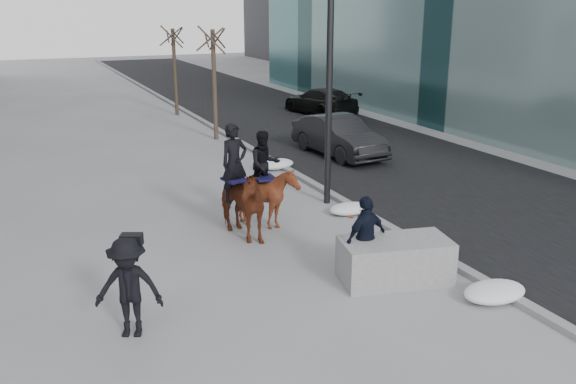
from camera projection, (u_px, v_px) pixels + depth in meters
name	position (u px, v px, depth m)	size (l,w,h in m)	color
ground	(312.00, 277.00, 12.59)	(120.00, 120.00, 0.00)	gray
road	(358.00, 147.00, 24.06)	(8.00, 90.00, 0.01)	black
curb	(264.00, 156.00, 22.47)	(0.25, 90.00, 0.12)	gray
planter	(395.00, 260.00, 12.31)	(2.19, 1.10, 0.88)	#97979A
car_near	(339.00, 136.00, 22.58)	(1.56, 4.48, 1.48)	black
car_far	(320.00, 101.00, 31.23)	(1.92, 4.71, 1.37)	black
tree_near	(214.00, 79.00, 24.85)	(1.20, 1.20, 4.97)	#382D21
tree_far	(175.00, 68.00, 30.53)	(1.20, 1.20, 4.77)	#32251D
mounted_left	(237.00, 197.00, 14.46)	(1.37, 2.28, 2.75)	#491D0E
mounted_right	(267.00, 190.00, 15.17)	(1.38, 1.53, 2.44)	#4A1C0E
feeder	(366.00, 238.00, 12.31)	(1.10, 0.97, 1.75)	black
camera_crew	(129.00, 287.00, 10.12)	(1.30, 1.05, 1.75)	black
lamppost	(327.00, 21.00, 16.01)	(0.25, 2.04, 9.09)	black
snow_piles	(346.00, 206.00, 16.50)	(1.38, 11.52, 0.35)	white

